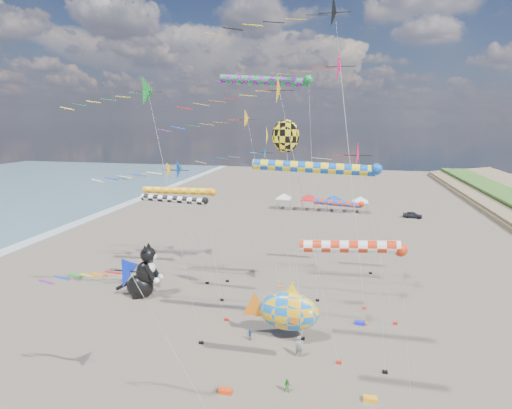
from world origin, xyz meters
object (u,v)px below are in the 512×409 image
object	(u,v)px
cat_inflatable	(142,270)
fish_inflatable	(288,311)
parked_car	(413,215)
child_green	(287,386)
person_adult	(299,347)
child_blue	(250,335)

from	to	relation	value
cat_inflatable	fish_inflatable	world-z (taller)	cat_inflatable
cat_inflatable	parked_car	distance (m)	52.91
child_green	person_adult	bearing A→B (deg)	84.12
child_green	parked_car	distance (m)	55.50
fish_inflatable	person_adult	xyz separation A→B (m)	(1.23, -2.35, -1.68)
cat_inflatable	fish_inflatable	size ratio (longest dim) A/B	0.87
person_adult	child_blue	bearing A→B (deg)	141.30
fish_inflatable	child_blue	bearing A→B (deg)	-164.75
person_adult	child_green	distance (m)	4.34
fish_inflatable	child_green	distance (m)	7.03
cat_inflatable	fish_inflatable	bearing A→B (deg)	-22.28
child_green	child_blue	xyz separation A→B (m)	(-3.95, 5.84, -0.02)
person_adult	cat_inflatable	bearing A→B (deg)	137.57
fish_inflatable	person_adult	bearing A→B (deg)	-62.32
person_adult	child_green	xyz separation A→B (m)	(-0.33, -4.31, -0.35)
person_adult	parked_car	distance (m)	51.29
fish_inflatable	parked_car	xyz separation A→B (m)	(16.96, 46.46, -1.96)
fish_inflatable	cat_inflatable	bearing A→B (deg)	162.52
child_blue	parked_car	size ratio (longest dim) A/B	0.29
cat_inflatable	child_green	size ratio (longest dim) A/B	5.60
cat_inflatable	parked_car	size ratio (longest dim) A/B	1.67
cat_inflatable	person_adult	world-z (taller)	cat_inflatable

